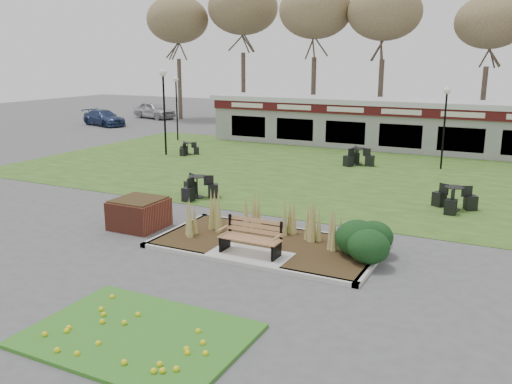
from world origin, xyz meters
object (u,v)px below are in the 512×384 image
at_px(brick_planter, 139,213).
at_px(car_blue, 104,118).
at_px(park_bench, 252,237).
at_px(lamp_post_far_left, 176,94).
at_px(lamp_post_mid_left, 164,93).
at_px(bistro_set_a, 188,150).
at_px(bistro_set_c, 358,159).
at_px(car_silver, 154,110).
at_px(car_black, 294,118).
at_px(food_pavilion, 406,125).
at_px(bistro_set_d, 453,202).
at_px(lamp_post_mid_right, 446,110).
at_px(bistro_set_b, 197,190).

relative_size(brick_planter, car_blue, 0.35).
distance_m(park_bench, car_blue, 31.59).
relative_size(park_bench, lamp_post_far_left, 0.42).
bearing_deg(lamp_post_mid_left, bistro_set_a, 31.26).
xyz_separation_m(bistro_set_c, car_silver, (-22.29, 12.86, 0.44)).
relative_size(car_black, car_blue, 1.00).
distance_m(food_pavilion, bistro_set_a, 12.71).
bearing_deg(bistro_set_d, lamp_post_mid_right, 101.42).
bearing_deg(car_blue, food_pavilion, -76.31).
bearing_deg(lamp_post_mid_left, car_blue, 144.56).
xyz_separation_m(lamp_post_far_left, bistro_set_c, (12.87, -2.86, -2.68)).
bearing_deg(car_silver, bistro_set_d, -109.83).
relative_size(car_silver, car_black, 1.03).
relative_size(lamp_post_far_left, bistro_set_b, 2.58).
xyz_separation_m(brick_planter, food_pavilion, (4.40, 18.96, 1.00)).
distance_m(park_bench, food_pavilion, 19.73).
distance_m(food_pavilion, lamp_post_far_left, 14.39).
distance_m(lamp_post_mid_right, bistro_set_b, 12.77).
xyz_separation_m(lamp_post_mid_right, bistro_set_d, (1.49, -7.40, -2.55)).
height_order(bistro_set_b, bistro_set_d, bistro_set_d).
xyz_separation_m(brick_planter, car_silver, (-19.02, 26.00, 0.27)).
bearing_deg(bistro_set_a, lamp_post_mid_right, 9.10).
xyz_separation_m(bistro_set_a, car_blue, (-13.35, 8.15, 0.38)).
height_order(park_bench, brick_planter, park_bench).
xyz_separation_m(bistro_set_c, car_black, (-8.84, 12.86, 0.39)).
relative_size(food_pavilion, bistro_set_a, 20.01).
height_order(brick_planter, food_pavilion, food_pavilion).
xyz_separation_m(food_pavilion, car_black, (-9.97, 7.04, -0.78)).
bearing_deg(bistro_set_d, lamp_post_far_left, 152.71).
bearing_deg(park_bench, brick_planter, 170.31).
bearing_deg(brick_planter, park_bench, -9.69).
distance_m(lamp_post_mid_left, bistro_set_b, 10.33).
height_order(bistro_set_a, bistro_set_b, bistro_set_b).
relative_size(park_bench, bistro_set_c, 1.06).
bearing_deg(car_black, lamp_post_mid_right, -129.32).
relative_size(park_bench, lamp_post_mid_right, 0.43).
distance_m(brick_planter, bistro_set_c, 13.54).
bearing_deg(lamp_post_mid_left, bistro_set_d, -16.45).
bearing_deg(brick_planter, food_pavilion, 76.94).
bearing_deg(food_pavilion, brick_planter, -103.06).
relative_size(lamp_post_mid_left, bistro_set_a, 3.79).
xyz_separation_m(bistro_set_d, car_blue, (-28.08, 13.42, 0.31)).
relative_size(lamp_post_far_left, bistro_set_c, 2.56).
xyz_separation_m(car_black, car_blue, (-13.84, -6.00, -0.08)).
bearing_deg(lamp_post_mid_right, car_silver, 155.33).
relative_size(bistro_set_a, car_black, 0.29).
bearing_deg(bistro_set_d, bistro_set_c, 129.43).
distance_m(park_bench, lamp_post_mid_left, 16.83).
xyz_separation_m(park_bench, bistro_set_b, (-4.79, 4.75, -0.29)).
bearing_deg(lamp_post_mid_left, car_silver, 128.93).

